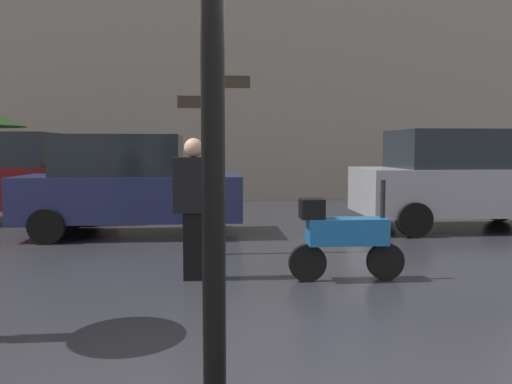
% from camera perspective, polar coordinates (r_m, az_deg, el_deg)
% --- Properties ---
extents(pedestrian_with_bag, '(0.53, 0.24, 1.74)m').
position_cam_1_polar(pedestrian_with_bag, '(6.36, -6.71, -0.89)').
color(pedestrian_with_bag, black).
rests_on(pedestrian_with_bag, ground).
extents(parked_scooter, '(1.43, 0.32, 1.23)m').
position_cam_1_polar(parked_scooter, '(6.40, 9.59, -4.77)').
color(parked_scooter, black).
rests_on(parked_scooter, ground).
extents(parked_car_left, '(4.14, 2.07, 1.97)m').
position_cam_1_polar(parked_car_left, '(11.10, 21.46, 1.32)').
color(parked_car_left, gray).
rests_on(parked_car_left, ground).
extents(parked_car_right, '(4.43, 1.97, 1.95)m').
position_cam_1_polar(parked_car_right, '(12.58, -26.02, 1.51)').
color(parked_car_right, '#590C0F').
rests_on(parked_car_right, ground).
extents(parked_car_distant, '(4.02, 1.85, 1.86)m').
position_cam_1_polar(parked_car_distant, '(9.88, -13.83, 0.76)').
color(parked_car_distant, '#1E234C').
rests_on(parked_car_distant, ground).
extents(street_signpost, '(1.08, 0.08, 2.85)m').
position_cam_1_polar(street_signpost, '(7.81, -4.73, 5.69)').
color(street_signpost, black).
rests_on(street_signpost, ground).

